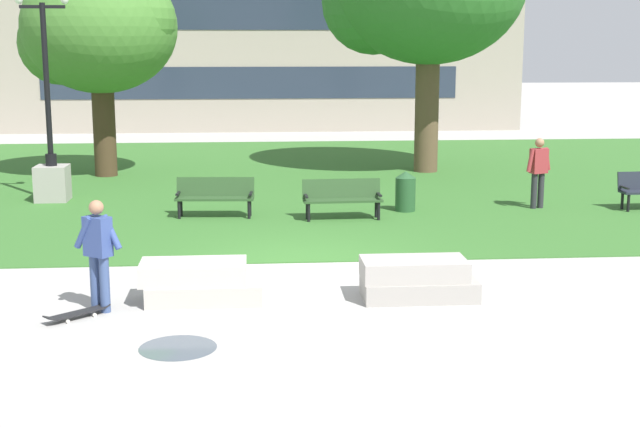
{
  "coord_description": "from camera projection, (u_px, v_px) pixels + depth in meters",
  "views": [
    {
      "loc": [
        -0.89,
        -15.92,
        4.03
      ],
      "look_at": [
        0.25,
        -1.4,
        1.2
      ],
      "focal_mm": 50.0,
      "sensor_mm": 36.0,
      "label": 1
    }
  ],
  "objects": [
    {
      "name": "ground_plane",
      "position": [
        300.0,
        263.0,
        16.41
      ],
      "size": [
        140.0,
        140.0,
        0.0
      ],
      "primitive_type": "plane",
      "color": "#A3A09B"
    },
    {
      "name": "grass_lawn",
      "position": [
        281.0,
        180.0,
        26.2
      ],
      "size": [
        40.0,
        20.0,
        0.02
      ],
      "primitive_type": "cube",
      "color": "#336628",
      "rests_on": "ground"
    },
    {
      "name": "concrete_block_center",
      "position": [
        200.0,
        282.0,
        13.96
      ],
      "size": [
        1.9,
        0.9,
        0.64
      ],
      "color": "#B2ADA3",
      "rests_on": "ground"
    },
    {
      "name": "concrete_block_left",
      "position": [
        417.0,
        280.0,
        14.12
      ],
      "size": [
        1.81,
        0.9,
        0.64
      ],
      "color": "#9E9991",
      "rests_on": "ground"
    },
    {
      "name": "person_skateboarder",
      "position": [
        98.0,
        249.0,
        13.33
      ],
      "size": [
        0.77,
        0.43,
        1.71
      ],
      "color": "#384C7A",
      "rests_on": "ground"
    },
    {
      "name": "skateboard",
      "position": [
        77.0,
        313.0,
        13.12
      ],
      "size": [
        0.9,
        0.82,
        0.14
      ],
      "color": "black",
      "rests_on": "ground"
    },
    {
      "name": "puddle",
      "position": [
        178.0,
        348.0,
        11.88
      ],
      "size": [
        1.04,
        1.04,
        0.01
      ],
      "primitive_type": "cylinder",
      "color": "#47515B",
      "rests_on": "ground"
    },
    {
      "name": "park_bench_near_left",
      "position": [
        215.0,
        195.0,
        20.56
      ],
      "size": [
        1.83,
        0.66,
        0.9
      ],
      "color": "#284723",
      "rests_on": "grass_lawn"
    },
    {
      "name": "park_bench_near_right",
      "position": [
        342.0,
        196.0,
        20.32
      ],
      "size": [
        1.82,
        0.6,
        0.9
      ],
      "color": "#284723",
      "rests_on": "grass_lawn"
    },
    {
      "name": "lamp_post_right",
      "position": [
        51.0,
        159.0,
        22.51
      ],
      "size": [
        1.32,
        0.8,
        5.33
      ],
      "color": "gray",
      "rests_on": "grass_lawn"
    },
    {
      "name": "tree_near_left",
      "position": [
        98.0,
        30.0,
        26.11
      ],
      "size": [
        4.76,
        4.53,
        6.33
      ],
      "color": "#42301E",
      "rests_on": "grass_lawn"
    },
    {
      "name": "trash_bin",
      "position": [
        405.0,
        191.0,
        21.25
      ],
      "size": [
        0.49,
        0.49,
        0.96
      ],
      "color": "#234C28",
      "rests_on": "grass_lawn"
    },
    {
      "name": "person_bystander_near_lawn",
      "position": [
        538.0,
        169.0,
        21.52
      ],
      "size": [
        0.72,
        0.42,
        1.71
      ],
      "color": "#28282D",
      "rests_on": "grass_lawn"
    },
    {
      "name": "building_facade_distant",
      "position": [
        250.0,
        16.0,
        39.35
      ],
      "size": [
        24.5,
        1.03,
        10.25
      ],
      "color": "gray",
      "rests_on": "ground"
    }
  ]
}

